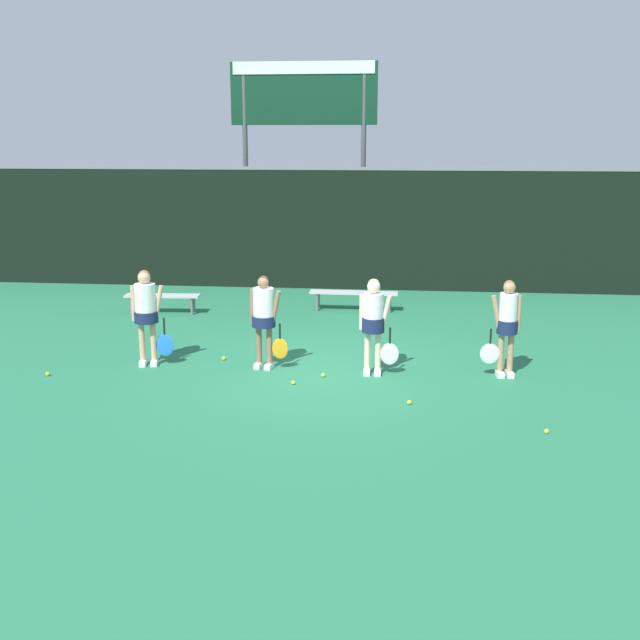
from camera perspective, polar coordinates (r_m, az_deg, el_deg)
The scene contains 15 objects.
ground_plane at distance 12.87m, azimuth -0.06°, elevation -3.89°, with size 140.00×140.00×0.00m, color #26724C.
fence_windscreen at distance 19.45m, azimuth 2.12°, elevation 6.97°, with size 60.00×0.08×3.15m.
scoreboard at distance 21.16m, azimuth -1.25°, elevation 15.69°, with size 4.01×0.15×5.86m.
bench_courtside at distance 17.29m, azimuth -11.92°, elevation 1.69°, with size 1.70×0.46×0.43m.
bench_far at distance 17.20m, azimuth 2.58°, elevation 1.98°, with size 2.03×0.40×0.44m.
player_0 at distance 13.28m, azimuth -13.10°, elevation 0.81°, with size 0.70×0.41×1.69m.
player_1 at distance 12.82m, azimuth -4.29°, elevation 0.44°, with size 0.67×0.41×1.62m.
player_2 at distance 12.47m, azimuth 4.11°, elevation 0.11°, with size 0.67×0.38×1.63m.
player_3 at distance 12.71m, azimuth 14.06°, elevation -0.09°, with size 0.64×0.34×1.63m.
tennis_ball_0 at distance 11.37m, azimuth 6.82°, elevation -6.24°, with size 0.07×0.07×0.07m, color #CCE033.
tennis_ball_1 at distance 10.69m, azimuth 16.88°, elevation -8.11°, with size 0.07×0.07×0.07m, color #CCE033.
tennis_ball_2 at distance 12.53m, azimuth 0.24°, elevation -4.22°, with size 0.07×0.07×0.07m, color #CCE033.
tennis_ball_3 at distance 12.16m, azimuth -2.06°, elevation -4.80°, with size 0.07×0.07×0.07m, color #CCE033.
tennis_ball_4 at distance 13.56m, azimuth -7.34°, elevation -2.91°, with size 0.07×0.07×0.07m, color #CCE033.
tennis_ball_5 at distance 13.39m, azimuth -20.04°, elevation -3.89°, with size 0.07×0.07×0.07m, color #CCE033.
Camera 1 is at (1.27, -12.19, 3.93)m, focal length 42.00 mm.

